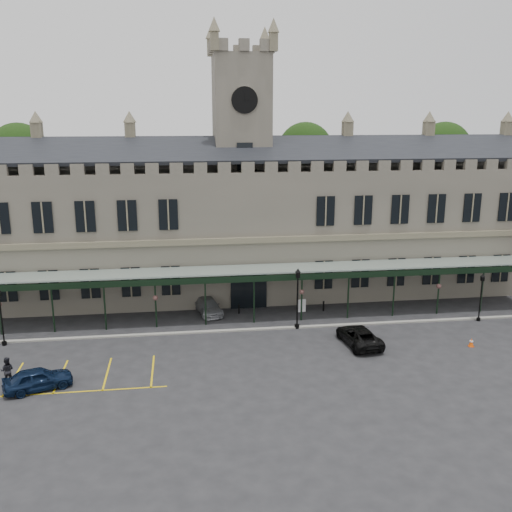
{
  "coord_description": "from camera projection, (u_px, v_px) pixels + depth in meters",
  "views": [
    {
      "loc": [
        -5.78,
        -37.03,
        16.91
      ],
      "look_at": [
        0.0,
        6.0,
        6.0
      ],
      "focal_mm": 40.0,
      "sensor_mm": 36.0,
      "label": 1
    }
  ],
  "objects": [
    {
      "name": "car_taxi",
      "position": [
        208.0,
        306.0,
        49.45
      ],
      "size": [
        2.68,
        4.67,
        1.27
      ],
      "primitive_type": "imported",
      "rotation": [
        0.0,
        0.0,
        0.21
      ],
      "color": "gray",
      "rests_on": "ground"
    },
    {
      "name": "bollard_right",
      "position": [
        323.0,
        306.0,
        50.0
      ],
      "size": [
        0.16,
        0.16,
        0.91
      ],
      "primitive_type": "cylinder",
      "color": "black",
      "rests_on": "ground"
    },
    {
      "name": "car_left_a",
      "position": [
        38.0,
        379.0,
        35.75
      ],
      "size": [
        4.51,
        3.04,
        1.43
      ],
      "primitive_type": "imported",
      "rotation": [
        0.0,
        0.0,
        1.93
      ],
      "color": "#0B1933",
      "rests_on": "ground"
    },
    {
      "name": "tree_behind_left",
      "position": [
        19.0,
        154.0,
        58.53
      ],
      "size": [
        6.0,
        6.0,
        16.0
      ],
      "color": "#332314",
      "rests_on": "ground"
    },
    {
      "name": "lamp_post_left",
      "position": [
        1.0,
        312.0,
        42.1
      ],
      "size": [
        0.43,
        0.43,
        4.49
      ],
      "color": "black",
      "rests_on": "ground"
    },
    {
      "name": "canopy",
      "position": [
        254.0,
        294.0,
        47.05
      ],
      "size": [
        50.0,
        4.1,
        4.3
      ],
      "color": "#8C9E93",
      "rests_on": "ground"
    },
    {
      "name": "parking_markings",
      "position": [
        59.0,
        380.0,
        37.22
      ],
      "size": [
        16.0,
        6.0,
        0.01
      ],
      "primitive_type": null,
      "color": "gold",
      "rests_on": "ground"
    },
    {
      "name": "ground",
      "position": [
        267.0,
        358.0,
        40.47
      ],
      "size": [
        140.0,
        140.0,
        0.0
      ],
      "primitive_type": "plane",
      "color": "black"
    },
    {
      "name": "lamp_post_mid",
      "position": [
        298.0,
        293.0,
        45.39
      ],
      "size": [
        0.48,
        0.48,
        5.03
      ],
      "color": "black",
      "rests_on": "ground"
    },
    {
      "name": "car_van",
      "position": [
        359.0,
        336.0,
        42.69
      ],
      "size": [
        2.77,
        5.08,
        1.35
      ],
      "primitive_type": "imported",
      "rotation": [
        0.0,
        0.0,
        3.25
      ],
      "color": "black",
      "rests_on": "ground"
    },
    {
      "name": "sign_board",
      "position": [
        302.0,
        306.0,
        49.77
      ],
      "size": [
        0.67,
        0.09,
        1.15
      ],
      "rotation": [
        0.0,
        0.0,
        0.06
      ],
      "color": "black",
      "rests_on": "ground"
    },
    {
      "name": "lamp_post_right",
      "position": [
        481.0,
        293.0,
        47.18
      ],
      "size": [
        0.39,
        0.39,
        4.11
      ],
      "color": "black",
      "rests_on": "ground"
    },
    {
      "name": "station_building",
      "position": [
        242.0,
        226.0,
        54.18
      ],
      "size": [
        60.0,
        10.36,
        17.3
      ],
      "color": "#5B564C",
      "rests_on": "ground"
    },
    {
      "name": "tree_behind_right",
      "position": [
        444.0,
        150.0,
        64.47
      ],
      "size": [
        6.0,
        6.0,
        16.0
      ],
      "color": "#332314",
      "rests_on": "ground"
    },
    {
      "name": "tree_behind_mid",
      "position": [
        305.0,
        152.0,
        62.41
      ],
      "size": [
        6.0,
        6.0,
        16.0
      ],
      "color": "#332314",
      "rests_on": "ground"
    },
    {
      "name": "person_b",
      "position": [
        7.0,
        370.0,
        36.51
      ],
      "size": [
        0.88,
        0.69,
        1.78
      ],
      "primitive_type": "imported",
      "rotation": [
        0.0,
        0.0,
        3.16
      ],
      "color": "black",
      "rests_on": "ground"
    },
    {
      "name": "bollard_left",
      "position": [
        239.0,
        309.0,
        49.42
      ],
      "size": [
        0.15,
        0.15,
        0.82
      ],
      "primitive_type": "cylinder",
      "color": "black",
      "rests_on": "ground"
    },
    {
      "name": "traffic_cone",
      "position": [
        471.0,
        342.0,
        42.43
      ],
      "size": [
        0.4,
        0.4,
        0.64
      ],
      "rotation": [
        0.0,
        0.0,
        0.12
      ],
      "color": "#F04B07",
      "rests_on": "ground"
    },
    {
      "name": "clock_tower",
      "position": [
        242.0,
        155.0,
        52.64
      ],
      "size": [
        5.6,
        5.6,
        24.8
      ],
      "color": "#5B564C",
      "rests_on": "ground"
    },
    {
      "name": "kerb",
      "position": [
        257.0,
        329.0,
        45.74
      ],
      "size": [
        60.0,
        0.4,
        0.12
      ],
      "primitive_type": "cube",
      "color": "gray",
      "rests_on": "ground"
    }
  ]
}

